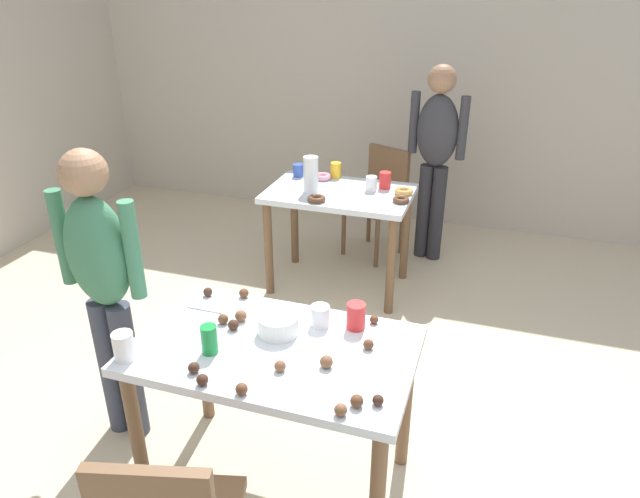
{
  "coord_description": "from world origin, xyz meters",
  "views": [
    {
      "loc": [
        0.69,
        -1.97,
        2.13
      ],
      "look_at": [
        -0.1,
        0.46,
        0.9
      ],
      "focal_mm": 32.35,
      "sensor_mm": 36.0,
      "label": 1
    }
  ],
  "objects_px": {
    "chair_far_table": "(380,195)",
    "pitcher_far": "(311,175)",
    "dining_table_far": "(339,208)",
    "person_adult_far": "(436,148)",
    "soda_can": "(209,339)",
    "mixing_bowl": "(278,324)",
    "dining_table_near": "(275,368)",
    "person_girl_near": "(103,278)"
  },
  "relations": [
    {
      "from": "dining_table_far",
      "to": "mixing_bowl",
      "type": "relative_size",
      "value": 5.73
    },
    {
      "from": "mixing_bowl",
      "to": "pitcher_far",
      "type": "height_order",
      "value": "pitcher_far"
    },
    {
      "from": "dining_table_near",
      "to": "chair_far_table",
      "type": "height_order",
      "value": "chair_far_table"
    },
    {
      "from": "person_girl_near",
      "to": "chair_far_table",
      "type": "bearing_deg",
      "value": 73.37
    },
    {
      "from": "chair_far_table",
      "to": "mixing_bowl",
      "type": "xyz_separation_m",
      "value": [
        0.1,
        -2.44,
        0.3
      ]
    },
    {
      "from": "person_girl_near",
      "to": "person_adult_far",
      "type": "relative_size",
      "value": 0.96
    },
    {
      "from": "dining_table_near",
      "to": "pitcher_far",
      "type": "distance_m",
      "value": 1.85
    },
    {
      "from": "person_girl_near",
      "to": "soda_can",
      "type": "bearing_deg",
      "value": -16.84
    },
    {
      "from": "dining_table_near",
      "to": "dining_table_far",
      "type": "height_order",
      "value": "same"
    },
    {
      "from": "mixing_bowl",
      "to": "soda_can",
      "type": "distance_m",
      "value": 0.3
    },
    {
      "from": "pitcher_far",
      "to": "soda_can",
      "type": "bearing_deg",
      "value": -83.26
    },
    {
      "from": "person_girl_near",
      "to": "person_adult_far",
      "type": "bearing_deg",
      "value": 65.19
    },
    {
      "from": "dining_table_near",
      "to": "person_adult_far",
      "type": "distance_m",
      "value": 2.59
    },
    {
      "from": "dining_table_far",
      "to": "soda_can",
      "type": "xyz_separation_m",
      "value": [
        0.04,
        -1.98,
        0.19
      ]
    },
    {
      "from": "dining_table_near",
      "to": "person_girl_near",
      "type": "xyz_separation_m",
      "value": [
        -0.86,
        0.07,
        0.25
      ]
    },
    {
      "from": "person_girl_near",
      "to": "pitcher_far",
      "type": "relative_size",
      "value": 5.89
    },
    {
      "from": "chair_far_table",
      "to": "person_girl_near",
      "type": "height_order",
      "value": "person_girl_near"
    },
    {
      "from": "person_adult_far",
      "to": "mixing_bowl",
      "type": "relative_size",
      "value": 8.76
    },
    {
      "from": "chair_far_table",
      "to": "pitcher_far",
      "type": "relative_size",
      "value": 3.46
    },
    {
      "from": "person_adult_far",
      "to": "pitcher_far",
      "type": "distance_m",
      "value": 1.08
    },
    {
      "from": "chair_far_table",
      "to": "mixing_bowl",
      "type": "height_order",
      "value": "chair_far_table"
    },
    {
      "from": "dining_table_far",
      "to": "chair_far_table",
      "type": "xyz_separation_m",
      "value": [
        0.15,
        0.67,
        -0.13
      ]
    },
    {
      "from": "mixing_bowl",
      "to": "pitcher_far",
      "type": "relative_size",
      "value": 0.7
    },
    {
      "from": "dining_table_near",
      "to": "soda_can",
      "type": "relative_size",
      "value": 9.44
    },
    {
      "from": "chair_far_table",
      "to": "person_girl_near",
      "type": "bearing_deg",
      "value": -106.63
    },
    {
      "from": "mixing_bowl",
      "to": "soda_can",
      "type": "xyz_separation_m",
      "value": [
        -0.21,
        -0.22,
        0.02
      ]
    },
    {
      "from": "person_adult_far",
      "to": "mixing_bowl",
      "type": "bearing_deg",
      "value": -97.19
    },
    {
      "from": "person_girl_near",
      "to": "pitcher_far",
      "type": "distance_m",
      "value": 1.76
    },
    {
      "from": "soda_can",
      "to": "person_girl_near",
      "type": "bearing_deg",
      "value": 163.16
    },
    {
      "from": "dining_table_far",
      "to": "person_girl_near",
      "type": "relative_size",
      "value": 0.68
    },
    {
      "from": "chair_far_table",
      "to": "soda_can",
      "type": "relative_size",
      "value": 7.13
    },
    {
      "from": "person_girl_near",
      "to": "soda_can",
      "type": "distance_m",
      "value": 0.66
    },
    {
      "from": "dining_table_near",
      "to": "mixing_bowl",
      "type": "distance_m",
      "value": 0.18
    },
    {
      "from": "dining_table_near",
      "to": "soda_can",
      "type": "height_order",
      "value": "soda_can"
    },
    {
      "from": "dining_table_far",
      "to": "soda_can",
      "type": "height_order",
      "value": "soda_can"
    },
    {
      "from": "chair_far_table",
      "to": "pitcher_far",
      "type": "distance_m",
      "value": 0.91
    },
    {
      "from": "mixing_bowl",
      "to": "pitcher_far",
      "type": "bearing_deg",
      "value": 104.4
    },
    {
      "from": "chair_far_table",
      "to": "pitcher_far",
      "type": "xyz_separation_m",
      "value": [
        -0.33,
        -0.76,
        0.38
      ]
    },
    {
      "from": "pitcher_far",
      "to": "person_girl_near",
      "type": "bearing_deg",
      "value": -103.38
    },
    {
      "from": "dining_table_far",
      "to": "person_adult_far",
      "type": "distance_m",
      "value": 0.94
    },
    {
      "from": "dining_table_far",
      "to": "pitcher_far",
      "type": "xyz_separation_m",
      "value": [
        -0.18,
        -0.08,
        0.25
      ]
    },
    {
      "from": "dining_table_far",
      "to": "person_adult_far",
      "type": "height_order",
      "value": "person_adult_far"
    }
  ]
}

